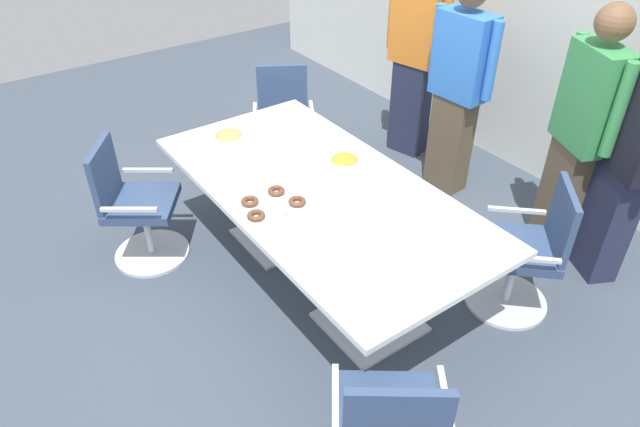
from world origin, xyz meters
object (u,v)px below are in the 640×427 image
Objects in this scene: office_chair_1 at (135,210)px; donut_platter at (273,206)px; office_chair_0 at (284,127)px; napkin_pile at (401,220)px; snack_bowl_cookies at (229,138)px; person_standing_0 at (416,53)px; person_standing_2 at (582,133)px; conference_table at (320,204)px; office_chair_3 at (525,256)px; person_standing_3 at (629,159)px; person_standing_1 at (458,87)px; snack_bowl_chips_orange at (345,162)px.

office_chair_1 reaches higher than donut_platter.
napkin_pile is (2.00, -0.46, 0.38)m from office_chair_0.
office_chair_1 reaches higher than snack_bowl_cookies.
person_standing_0 is 1.72m from person_standing_2.
conference_table is 0.88m from snack_bowl_cookies.
person_standing_2 reaches higher than office_chair_3.
person_standing_2 reaches higher than office_chair_0.
donut_platter is 0.76m from napkin_pile.
snack_bowl_cookies is at bearing -167.03° from conference_table.
person_standing_3 is at bearing 57.21° from conference_table.
person_standing_1 is (-0.35, 1.59, 0.29)m from conference_table.
napkin_pile is (1.43, 0.35, -0.02)m from snack_bowl_cookies.
person_standing_3 is 2.25m from donut_platter.
office_chair_1 is (-0.95, -0.91, -0.22)m from conference_table.
office_chair_1 is at bearing -150.30° from donut_platter.
person_standing_1 is 1.99m from donut_platter.
person_standing_3 is 4.43× the size of donut_platter.
office_chair_0 is 4.43× the size of snack_bowl_chips_orange.
person_standing_1 reaches higher than napkin_pile.
person_standing_1 is at bearing 153.38° from person_standing_0.
snack_bowl_chips_orange is at bearing 106.46° from office_chair_0.
person_standing_3 is 8.51× the size of snack_bowl_chips_orange.
office_chair_1 is at bearing -125.11° from snack_bowl_chips_orange.
office_chair_1 is 0.50× the size of person_standing_0.
office_chair_0 is at bearing 165.63° from snack_bowl_chips_orange.
office_chair_1 is 3.09m from person_standing_2.
office_chair_0 is 1.77m from donut_platter.
person_standing_2 is at bearing -27.50° from office_chair_3.
office_chair_3 is at bearing 148.83° from person_standing_1.
office_chair_0 is at bearing 50.68° from person_standing_2.
person_standing_3 reaches higher than conference_table.
snack_bowl_chips_orange reaches higher than conference_table.
office_chair_1 is at bearing 78.24° from person_standing_0.
person_standing_0 reaches higher than office_chair_1.
office_chair_1 reaches higher than snack_bowl_chips_orange.
office_chair_3 is at bearing 30.35° from snack_bowl_chips_orange.
person_standing_1 is at bearing 123.29° from napkin_pile.
donut_platter is (0.37, -1.95, -0.14)m from person_standing_1.
snack_bowl_chips_orange is at bearing 96.55° from person_standing_1.
snack_bowl_cookies is (-1.80, -1.10, 0.39)m from office_chair_3.
person_standing_0 is 2.36m from donut_platter.
person_standing_1 is 8.06× the size of snack_bowl_cookies.
person_standing_1 reaches higher than office_chair_3.
conference_table is at bearing -68.08° from snack_bowl_chips_orange.
office_chair_3 is 0.94m from person_standing_2.
snack_bowl_cookies is at bearing -166.34° from napkin_pile.
person_standing_3 reaches higher than snack_bowl_cookies.
snack_bowl_chips_orange is 0.52× the size of donut_platter.
donut_platter reaches higher than conference_table.
conference_table is at bearing 91.61° from person_standing_2.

